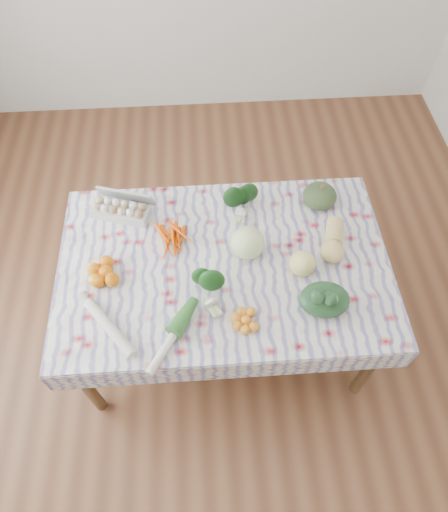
{
  "coord_description": "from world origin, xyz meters",
  "views": [
    {
      "loc": [
        -0.08,
        -1.25,
        2.67
      ],
      "look_at": [
        0.0,
        0.0,
        0.82
      ],
      "focal_mm": 32.0,
      "sensor_mm": 36.0,
      "label": 1
    }
  ],
  "objects_px": {
    "grapefruit": "(302,264)",
    "dining_table": "(224,271)",
    "butternut_squash": "(334,240)",
    "kabocha_squash": "(320,196)",
    "egg_carton": "(120,211)",
    "cabbage": "(248,243)"
  },
  "relations": [
    {
      "from": "grapefruit",
      "to": "cabbage",
      "type": "bearing_deg",
      "value": 153.61
    },
    {
      "from": "egg_carton",
      "to": "butternut_squash",
      "type": "distance_m",
      "value": 1.12
    },
    {
      "from": "dining_table",
      "to": "cabbage",
      "type": "distance_m",
      "value": 0.21
    },
    {
      "from": "butternut_squash",
      "to": "grapefruit",
      "type": "height_order",
      "value": "grapefruit"
    },
    {
      "from": "egg_carton",
      "to": "dining_table",
      "type": "bearing_deg",
      "value": -15.7
    },
    {
      "from": "dining_table",
      "to": "kabocha_squash",
      "type": "height_order",
      "value": "kabocha_squash"
    },
    {
      "from": "dining_table",
      "to": "kabocha_squash",
      "type": "distance_m",
      "value": 0.66
    },
    {
      "from": "grapefruit",
      "to": "dining_table",
      "type": "bearing_deg",
      "value": 168.78
    },
    {
      "from": "kabocha_squash",
      "to": "butternut_squash",
      "type": "xyz_separation_m",
      "value": [
        0.02,
        -0.29,
        -0.0
      ]
    },
    {
      "from": "dining_table",
      "to": "cabbage",
      "type": "xyz_separation_m",
      "value": [
        0.12,
        0.05,
        0.17
      ]
    },
    {
      "from": "egg_carton",
      "to": "butternut_squash",
      "type": "relative_size",
      "value": 1.22
    },
    {
      "from": "kabocha_squash",
      "to": "butternut_squash",
      "type": "bearing_deg",
      "value": -86.9
    },
    {
      "from": "cabbage",
      "to": "grapefruit",
      "type": "xyz_separation_m",
      "value": [
        0.25,
        -0.13,
        -0.02
      ]
    },
    {
      "from": "egg_carton",
      "to": "butternut_squash",
      "type": "bearing_deg",
      "value": 2.53
    },
    {
      "from": "cabbage",
      "to": "butternut_squash",
      "type": "relative_size",
      "value": 0.66
    },
    {
      "from": "grapefruit",
      "to": "butternut_squash",
      "type": "bearing_deg",
      "value": 36.51
    },
    {
      "from": "dining_table",
      "to": "grapefruit",
      "type": "relative_size",
      "value": 12.49
    },
    {
      "from": "dining_table",
      "to": "egg_carton",
      "type": "xyz_separation_m",
      "value": [
        -0.53,
        0.34,
        0.12
      ]
    },
    {
      "from": "butternut_squash",
      "to": "kabocha_squash",
      "type": "bearing_deg",
      "value": 109.91
    },
    {
      "from": "egg_carton",
      "to": "butternut_squash",
      "type": "xyz_separation_m",
      "value": [
        1.09,
        -0.28,
        0.02
      ]
    },
    {
      "from": "dining_table",
      "to": "butternut_squash",
      "type": "height_order",
      "value": "butternut_squash"
    },
    {
      "from": "dining_table",
      "to": "cabbage",
      "type": "bearing_deg",
      "value": 23.46
    }
  ]
}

